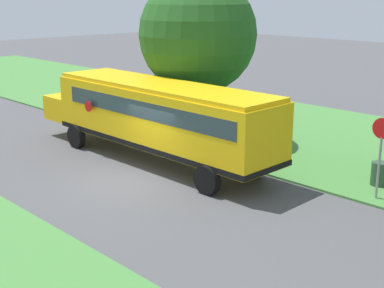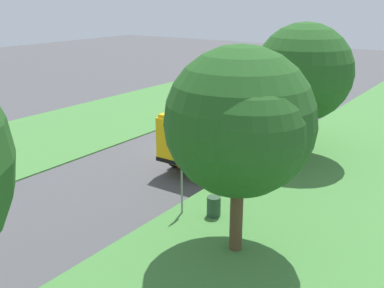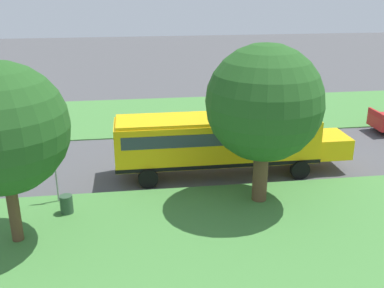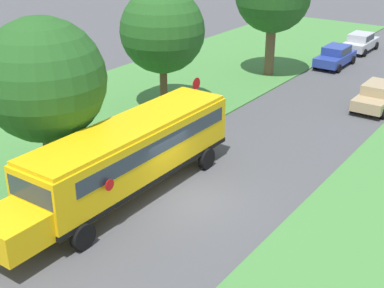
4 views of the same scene
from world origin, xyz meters
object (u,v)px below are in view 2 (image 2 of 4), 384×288
object	(u,v)px
trash_bin	(214,207)
school_bus	(235,119)
oak_tree_beside_bus	(305,71)
pickup_truck	(267,85)
stop_sign	(182,175)
oak_tree_roadside_mid	(242,125)

from	to	relation	value
trash_bin	school_bus	bearing A→B (deg)	-65.63
oak_tree_beside_bus	pickup_truck	bearing A→B (deg)	-57.51
pickup_truck	trash_bin	xyz separation A→B (m)	(-8.50, 22.12, -0.62)
pickup_truck	stop_sign	xyz separation A→B (m)	(-7.30, 22.65, 0.66)
pickup_truck	oak_tree_beside_bus	bearing A→B (deg)	122.49
school_bus	oak_tree_beside_bus	xyz separation A→B (m)	(-3.47, -1.11, 2.90)
pickup_truck	oak_tree_beside_bus	world-z (taller)	oak_tree_beside_bus
oak_tree_roadside_mid	stop_sign	world-z (taller)	oak_tree_roadside_mid
stop_sign	trash_bin	xyz separation A→B (m)	(-1.20, -0.53, -1.29)
oak_tree_beside_bus	oak_tree_roadside_mid	size ratio (longest dim) A/B	1.02
oak_tree_beside_bus	stop_sign	bearing A→B (deg)	82.60
oak_tree_roadside_mid	oak_tree_beside_bus	bearing A→B (deg)	-78.50
oak_tree_beside_bus	stop_sign	distance (m)	9.87
trash_bin	oak_tree_beside_bus	bearing A→B (deg)	-90.02
school_bus	oak_tree_beside_bus	world-z (taller)	oak_tree_beside_bus
pickup_truck	oak_tree_beside_bus	size ratio (longest dim) A/B	0.74
oak_tree_beside_bus	trash_bin	distance (m)	9.80
stop_sign	oak_tree_beside_bus	bearing A→B (deg)	-97.40
school_bus	trash_bin	bearing A→B (deg)	114.37
oak_tree_beside_bus	oak_tree_roadside_mid	bearing A→B (deg)	101.50
oak_tree_roadside_mid	trash_bin	xyz separation A→B (m)	(2.16, -1.85, -4.24)
school_bus	pickup_truck	xyz separation A→B (m)	(5.04, -14.47, -0.85)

